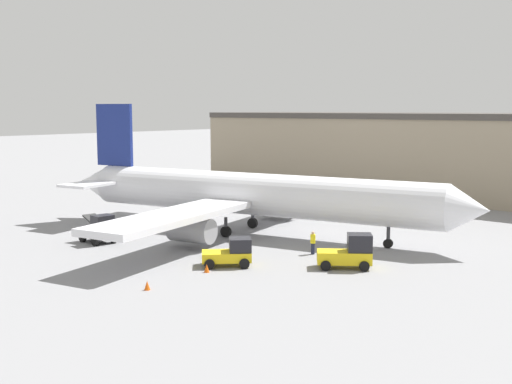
{
  "coord_description": "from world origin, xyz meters",
  "views": [
    {
      "loc": [
        34.4,
        -40.5,
        10.5
      ],
      "look_at": [
        0.0,
        0.0,
        3.58
      ],
      "focal_mm": 45.0,
      "sensor_mm": 36.0,
      "label": 1
    }
  ],
  "objects_px": {
    "baggage_tug": "(231,253)",
    "pushback_tug": "(349,253)",
    "ground_crew_worker": "(313,242)",
    "airplane": "(246,194)",
    "safety_cone_near": "(147,285)",
    "safety_cone_far": "(207,268)",
    "belt_loader_truck": "(99,229)"
  },
  "relations": [
    {
      "from": "airplane",
      "to": "ground_crew_worker",
      "type": "bearing_deg",
      "value": -29.51
    },
    {
      "from": "safety_cone_near",
      "to": "safety_cone_far",
      "type": "relative_size",
      "value": 1.0
    },
    {
      "from": "airplane",
      "to": "safety_cone_far",
      "type": "relative_size",
      "value": 69.58
    },
    {
      "from": "belt_loader_truck",
      "to": "safety_cone_near",
      "type": "height_order",
      "value": "belt_loader_truck"
    },
    {
      "from": "baggage_tug",
      "to": "ground_crew_worker",
      "type": "bearing_deg",
      "value": 26.28
    },
    {
      "from": "ground_crew_worker",
      "to": "airplane",
      "type": "bearing_deg",
      "value": 172.21
    },
    {
      "from": "ground_crew_worker",
      "to": "safety_cone_near",
      "type": "distance_m",
      "value": 14.01
    },
    {
      "from": "baggage_tug",
      "to": "pushback_tug",
      "type": "xyz_separation_m",
      "value": [
        6.41,
        4.59,
        0.16
      ]
    },
    {
      "from": "airplane",
      "to": "safety_cone_near",
      "type": "relative_size",
      "value": 69.58
    },
    {
      "from": "baggage_tug",
      "to": "airplane",
      "type": "bearing_deg",
      "value": 81.25
    },
    {
      "from": "airplane",
      "to": "safety_cone_near",
      "type": "distance_m",
      "value": 18.36
    },
    {
      "from": "ground_crew_worker",
      "to": "safety_cone_near",
      "type": "bearing_deg",
      "value": -88.28
    },
    {
      "from": "airplane",
      "to": "pushback_tug",
      "type": "height_order",
      "value": "airplane"
    },
    {
      "from": "airplane",
      "to": "ground_crew_worker",
      "type": "distance_m",
      "value": 9.71
    },
    {
      "from": "safety_cone_near",
      "to": "safety_cone_far",
      "type": "height_order",
      "value": "same"
    },
    {
      "from": "baggage_tug",
      "to": "pushback_tug",
      "type": "height_order",
      "value": "pushback_tug"
    },
    {
      "from": "ground_crew_worker",
      "to": "baggage_tug",
      "type": "bearing_deg",
      "value": -98.89
    },
    {
      "from": "belt_loader_truck",
      "to": "pushback_tug",
      "type": "bearing_deg",
      "value": 23.1
    },
    {
      "from": "safety_cone_far",
      "to": "ground_crew_worker",
      "type": "bearing_deg",
      "value": 75.8
    },
    {
      "from": "baggage_tug",
      "to": "pushback_tug",
      "type": "relative_size",
      "value": 0.94
    },
    {
      "from": "ground_crew_worker",
      "to": "safety_cone_far",
      "type": "height_order",
      "value": "ground_crew_worker"
    },
    {
      "from": "airplane",
      "to": "pushback_tug",
      "type": "xyz_separation_m",
      "value": [
        13.2,
        -4.68,
        -2.27
      ]
    },
    {
      "from": "ground_crew_worker",
      "to": "safety_cone_near",
      "type": "xyz_separation_m",
      "value": [
        -1.99,
        -13.86,
        -0.63
      ]
    },
    {
      "from": "airplane",
      "to": "safety_cone_far",
      "type": "xyz_separation_m",
      "value": [
        6.76,
        -11.57,
        -3.04
      ]
    },
    {
      "from": "belt_loader_truck",
      "to": "safety_cone_near",
      "type": "bearing_deg",
      "value": -18.96
    },
    {
      "from": "airplane",
      "to": "safety_cone_near",
      "type": "height_order",
      "value": "airplane"
    },
    {
      "from": "baggage_tug",
      "to": "pushback_tug",
      "type": "bearing_deg",
      "value": -9.35
    },
    {
      "from": "pushback_tug",
      "to": "safety_cone_near",
      "type": "relative_size",
      "value": 6.87
    },
    {
      "from": "ground_crew_worker",
      "to": "belt_loader_truck",
      "type": "height_order",
      "value": "belt_loader_truck"
    },
    {
      "from": "baggage_tug",
      "to": "safety_cone_far",
      "type": "distance_m",
      "value": 2.38
    },
    {
      "from": "belt_loader_truck",
      "to": "baggage_tug",
      "type": "bearing_deg",
      "value": 11.82
    },
    {
      "from": "baggage_tug",
      "to": "belt_loader_truck",
      "type": "relative_size",
      "value": 1.18
    }
  ]
}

